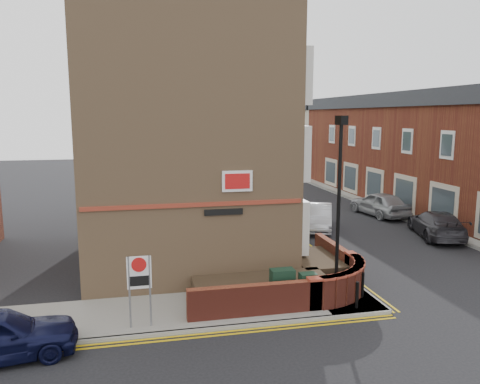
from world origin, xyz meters
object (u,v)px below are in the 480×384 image
at_px(lamppost, 338,208).
at_px(silver_car_near, 318,217).
at_px(zone_sign, 139,278).
at_px(utility_cabinet_large, 282,286).

bearing_deg(lamppost, silver_car_near, 71.66).
bearing_deg(zone_sign, silver_car_near, 47.49).
bearing_deg(zone_sign, lamppost, 6.07).
height_order(utility_cabinet_large, zone_sign, zone_sign).
bearing_deg(utility_cabinet_large, lamppost, -3.01).
bearing_deg(silver_car_near, zone_sign, -110.38).
height_order(utility_cabinet_large, silver_car_near, silver_car_near).
bearing_deg(zone_sign, utility_cabinet_large, 9.69).
relative_size(lamppost, silver_car_near, 1.46).
xyz_separation_m(zone_sign, silver_car_near, (9.97, 10.88, -0.94)).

